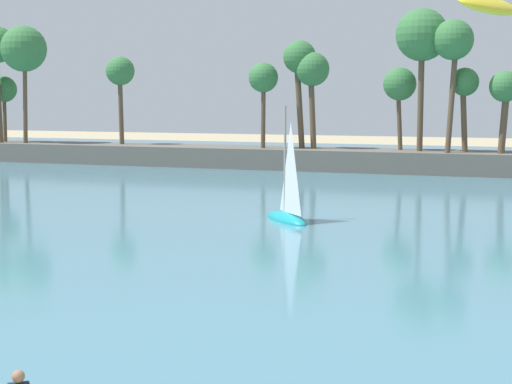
# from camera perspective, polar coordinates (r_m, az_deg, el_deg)

# --- Properties ---
(sea) EXTENTS (220.00, 97.59, 0.06)m
(sea) POSITION_cam_1_polar(r_m,az_deg,el_deg) (60.24, 14.17, 0.47)
(sea) COLOR teal
(sea) RESTS_ON ground
(palm_headland) EXTENTS (107.92, 6.55, 13.16)m
(palm_headland) POSITION_cam_1_polar(r_m,az_deg,el_deg) (69.30, 11.05, 3.99)
(palm_headland) COLOR #605B54
(palm_headland) RESTS_ON ground
(sailboat_toward_headland) EXTENTS (3.69, 3.94, 6.03)m
(sailboat_toward_headland) POSITION_cam_1_polar(r_m,az_deg,el_deg) (41.11, 2.13, -1.20)
(sailboat_toward_headland) COLOR teal
(sailboat_toward_headland) RESTS_ON sea
(kite_aloft_high_over_bay) EXTENTS (2.55, 3.52, 0.97)m
(kite_aloft_high_over_bay) POSITION_cam_1_polar(r_m,az_deg,el_deg) (29.52, 15.53, 12.13)
(kite_aloft_high_over_bay) COLOR yellow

